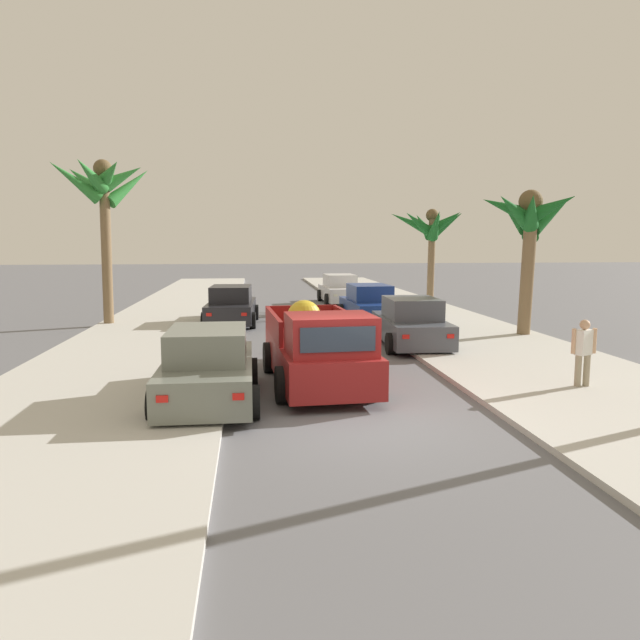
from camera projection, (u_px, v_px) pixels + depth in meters
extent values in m
plane|color=slate|center=(366.00, 423.00, 10.77)|extent=(160.00, 160.00, 0.00)
cube|color=beige|center=(164.00, 329.00, 21.97)|extent=(5.39, 60.00, 0.12)
cube|color=beige|center=(439.00, 325.00, 23.18)|extent=(5.39, 60.00, 0.12)
cube|color=silver|center=(199.00, 329.00, 22.12)|extent=(0.16, 60.00, 0.10)
cube|color=silver|center=(407.00, 325.00, 23.03)|extent=(0.16, 60.00, 0.10)
cube|color=maroon|center=(317.00, 358.00, 13.72)|extent=(2.22, 5.21, 0.80)
cube|color=maroon|center=(330.00, 334.00, 12.05)|extent=(1.81, 1.60, 0.80)
cube|color=#283342|center=(323.00, 328.00, 12.79)|extent=(1.38, 0.14, 0.44)
cube|color=#283342|center=(338.00, 339.00, 11.31)|extent=(1.46, 0.15, 0.48)
cube|color=maroon|center=(347.00, 323.00, 14.62)|extent=(0.30, 3.30, 0.56)
cube|color=maroon|center=(273.00, 325.00, 14.31)|extent=(0.30, 3.30, 0.56)
cube|color=maroon|center=(301.00, 316.00, 16.08)|extent=(1.88, 0.21, 0.56)
cube|color=silver|center=(301.00, 346.00, 16.27)|extent=(1.83, 0.23, 0.20)
cylinder|color=black|center=(375.00, 381.00, 12.42)|extent=(0.31, 0.77, 0.76)
cylinder|color=black|center=(282.00, 385.00, 12.08)|extent=(0.31, 0.77, 0.76)
cylinder|color=black|center=(345.00, 355.00, 15.28)|extent=(0.31, 0.77, 0.76)
cylinder|color=black|center=(269.00, 357.00, 14.94)|extent=(0.31, 0.77, 0.76)
cube|color=red|center=(328.00, 334.00, 16.34)|extent=(0.22, 0.05, 0.18)
cube|color=red|center=(273.00, 336.00, 16.08)|extent=(0.22, 0.05, 0.18)
sphere|color=gold|center=(304.00, 317.00, 14.60)|extent=(0.85, 0.85, 0.85)
cube|color=slate|center=(209.00, 376.00, 12.14)|extent=(1.78, 4.21, 0.72)
cube|color=slate|center=(208.00, 344.00, 11.95)|extent=(1.53, 2.11, 0.64)
cube|color=#283342|center=(210.00, 338.00, 12.91)|extent=(1.37, 0.09, 0.52)
cube|color=#283342|center=(204.00, 354.00, 11.00)|extent=(1.34, 0.09, 0.50)
cylinder|color=black|center=(172.00, 374.00, 13.34)|extent=(0.22, 0.64, 0.64)
cylinder|color=black|center=(253.00, 372.00, 13.55)|extent=(0.22, 0.64, 0.64)
cylinder|color=black|center=(154.00, 405.00, 10.78)|extent=(0.22, 0.64, 0.64)
cylinder|color=black|center=(254.00, 402.00, 10.99)|extent=(0.22, 0.64, 0.64)
cube|color=red|center=(162.00, 399.00, 9.97)|extent=(0.20, 0.04, 0.12)
cube|color=white|center=(188.00, 354.00, 14.13)|extent=(0.20, 0.04, 0.10)
cube|color=red|center=(238.00, 397.00, 10.12)|extent=(0.20, 0.04, 0.12)
cube|color=white|center=(240.00, 353.00, 14.28)|extent=(0.20, 0.04, 0.10)
cube|color=navy|center=(370.00, 309.00, 24.20)|extent=(1.90, 4.26, 0.72)
cube|color=navy|center=(369.00, 292.00, 24.21)|extent=(1.59, 2.15, 0.64)
cube|color=#283342|center=(375.00, 295.00, 23.26)|extent=(1.37, 0.13, 0.52)
cube|color=#283342|center=(364.00, 291.00, 25.16)|extent=(1.34, 0.12, 0.50)
cylinder|color=black|center=(400.00, 318.00, 23.09)|extent=(0.24, 0.65, 0.64)
cylinder|color=black|center=(355.00, 319.00, 22.82)|extent=(0.24, 0.65, 0.64)
cylinder|color=black|center=(383.00, 311.00, 25.64)|extent=(0.24, 0.65, 0.64)
cylinder|color=black|center=(342.00, 311.00, 25.37)|extent=(0.24, 0.65, 0.64)
cube|color=red|center=(373.00, 301.00, 26.35)|extent=(0.20, 0.05, 0.12)
cube|color=white|center=(399.00, 313.00, 22.21)|extent=(0.20, 0.05, 0.10)
cube|color=red|center=(345.00, 302.00, 26.16)|extent=(0.20, 0.05, 0.12)
cube|color=white|center=(367.00, 314.00, 22.03)|extent=(0.20, 0.05, 0.10)
cube|color=black|center=(232.00, 311.00, 23.70)|extent=(1.98, 4.29, 0.72)
cube|color=black|center=(231.00, 294.00, 23.51)|extent=(1.63, 2.18, 0.64)
cube|color=#283342|center=(233.00, 292.00, 24.48)|extent=(1.37, 0.15, 0.52)
cube|color=#283342|center=(229.00, 297.00, 22.56)|extent=(1.34, 0.15, 0.50)
cylinder|color=black|center=(213.00, 312.00, 24.96)|extent=(0.25, 0.65, 0.64)
cylinder|color=black|center=(256.00, 312.00, 25.07)|extent=(0.25, 0.65, 0.64)
cylinder|color=black|center=(205.00, 321.00, 22.39)|extent=(0.25, 0.65, 0.64)
cylinder|color=black|center=(253.00, 320.00, 22.50)|extent=(0.25, 0.65, 0.64)
cube|color=red|center=(209.00, 315.00, 21.56)|extent=(0.20, 0.05, 0.12)
cube|color=white|center=(221.00, 304.00, 25.74)|extent=(0.20, 0.05, 0.10)
cube|color=red|center=(244.00, 314.00, 21.64)|extent=(0.20, 0.05, 0.12)
cube|color=white|center=(250.00, 303.00, 25.82)|extent=(0.20, 0.05, 0.10)
cube|color=#474C56|center=(411.00, 329.00, 18.66)|extent=(1.91, 4.26, 0.72)
cube|color=#474C56|center=(412.00, 308.00, 18.48)|extent=(1.59, 2.15, 0.64)
cube|color=#283342|center=(405.00, 305.00, 19.44)|extent=(1.37, 0.13, 0.52)
cube|color=#283342|center=(419.00, 312.00, 17.52)|extent=(1.34, 0.13, 0.50)
cylinder|color=black|center=(375.00, 330.00, 19.90)|extent=(0.24, 0.65, 0.64)
cylinder|color=black|center=(428.00, 330.00, 20.05)|extent=(0.24, 0.65, 0.64)
cylinder|color=black|center=(390.00, 344.00, 17.33)|extent=(0.24, 0.65, 0.64)
cylinder|color=black|center=(451.00, 343.00, 17.48)|extent=(0.24, 0.65, 0.64)
cube|color=red|center=(406.00, 337.00, 16.51)|extent=(0.20, 0.05, 0.12)
cube|color=white|center=(379.00, 319.00, 20.69)|extent=(0.20, 0.05, 0.10)
cube|color=red|center=(451.00, 336.00, 16.61)|extent=(0.20, 0.05, 0.12)
cube|color=white|center=(414.00, 318.00, 20.79)|extent=(0.20, 0.05, 0.10)
cube|color=silver|center=(340.00, 293.00, 31.84)|extent=(1.89, 4.25, 0.72)
cube|color=silver|center=(340.00, 280.00, 31.85)|extent=(1.59, 2.15, 0.64)
cube|color=#283342|center=(343.00, 282.00, 30.90)|extent=(1.37, 0.12, 0.52)
cube|color=#283342|center=(337.00, 280.00, 32.80)|extent=(1.34, 0.12, 0.50)
cylinder|color=black|center=(362.00, 299.00, 30.72)|extent=(0.24, 0.65, 0.64)
cylinder|color=black|center=(327.00, 300.00, 30.46)|extent=(0.24, 0.65, 0.64)
cylinder|color=black|center=(352.00, 295.00, 33.28)|extent=(0.24, 0.65, 0.64)
cylinder|color=black|center=(320.00, 295.00, 33.01)|extent=(0.24, 0.65, 0.64)
cube|color=red|center=(344.00, 288.00, 33.99)|extent=(0.20, 0.05, 0.12)
cube|color=white|center=(360.00, 295.00, 29.85)|extent=(0.20, 0.05, 0.10)
cube|color=red|center=(322.00, 288.00, 33.80)|extent=(0.20, 0.05, 0.12)
cube|color=white|center=(336.00, 295.00, 29.67)|extent=(0.20, 0.05, 0.10)
cylinder|color=brown|center=(431.00, 261.00, 29.86)|extent=(0.35, 0.48, 4.58)
cone|color=#196023|center=(448.00, 222.00, 29.58)|extent=(1.71, 0.81, 1.38)
cone|color=#196023|center=(437.00, 224.00, 30.39)|extent=(1.40, 1.76, 1.47)
cone|color=#196023|center=(423.00, 225.00, 30.62)|extent=(0.85, 2.11, 1.59)
cone|color=#196023|center=(410.00, 222.00, 29.97)|extent=(2.23, 1.47, 1.39)
cone|color=#196023|center=(418.00, 222.00, 29.31)|extent=(1.74, 0.97, 1.39)
cone|color=#196023|center=(436.00, 224.00, 28.60)|extent=(0.81, 2.08, 1.62)
cone|color=#196023|center=(447.00, 221.00, 29.01)|extent=(1.55, 1.73, 1.28)
sphere|color=brown|center=(432.00, 215.00, 29.56)|extent=(0.63, 0.63, 0.63)
cylinder|color=brown|center=(528.00, 271.00, 20.07)|extent=(0.43, 0.66, 4.61)
cone|color=#196023|center=(551.00, 214.00, 20.06)|extent=(1.75, 0.85, 1.43)
cone|color=#196023|center=(536.00, 219.00, 20.76)|extent=(1.66, 1.98, 1.72)
cone|color=#196023|center=(514.00, 215.00, 20.66)|extent=(0.91, 1.87, 1.45)
cone|color=#196023|center=(505.00, 207.00, 19.99)|extent=(1.77, 1.14, 1.08)
cone|color=#196023|center=(515.00, 210.00, 19.22)|extent=(1.91, 1.51, 1.30)
cone|color=#196023|center=(532.00, 211.00, 18.98)|extent=(1.22, 1.87, 1.36)
cone|color=#196023|center=(553.00, 206.00, 19.24)|extent=(1.44, 1.65, 1.09)
sphere|color=brown|center=(531.00, 201.00, 19.77)|extent=(0.78, 0.78, 0.78)
cylinder|color=brown|center=(106.00, 248.00, 22.98)|extent=(0.38, 0.66, 6.03)
cone|color=#2D7F33|center=(124.00, 176.00, 22.85)|extent=(1.66, 0.86, 1.21)
cone|color=#2D7F33|center=(129.00, 186.00, 23.48)|extent=(1.91, 1.81, 1.79)
cone|color=#2D7F33|center=(101.00, 177.00, 23.25)|extent=(1.06, 1.63, 1.19)
cone|color=#2D7F33|center=(85.00, 181.00, 23.12)|extent=(1.98, 1.65, 1.48)
cone|color=#2D7F33|center=(75.00, 180.00, 21.99)|extent=(2.03, 1.58, 1.67)
cone|color=#2D7F33|center=(90.00, 174.00, 21.63)|extent=(0.99, 2.15, 1.34)
cone|color=#2D7F33|center=(110.00, 172.00, 21.99)|extent=(1.37, 1.73, 1.12)
sphere|color=brown|center=(103.00, 169.00, 22.58)|extent=(0.69, 0.69, 0.69)
cylinder|color=gray|center=(578.00, 373.00, 13.00)|extent=(0.14, 0.14, 0.82)
cylinder|color=gray|center=(586.00, 373.00, 13.02)|extent=(0.14, 0.14, 0.82)
cube|color=white|center=(584.00, 342.00, 12.92)|extent=(0.44, 0.37, 0.55)
sphere|color=tan|center=(585.00, 325.00, 12.87)|extent=(0.22, 0.22, 0.22)
cylinder|color=tan|center=(574.00, 341.00, 12.89)|extent=(0.09, 0.09, 0.55)
cylinder|color=tan|center=(594.00, 341.00, 12.95)|extent=(0.09, 0.09, 0.55)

